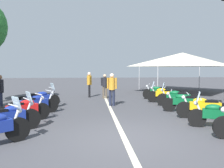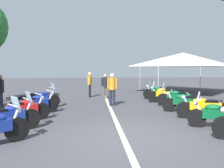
# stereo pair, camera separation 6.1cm
# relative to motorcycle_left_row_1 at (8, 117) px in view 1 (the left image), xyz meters

# --- Properties ---
(ground_plane) EXTENTS (80.00, 80.00, 0.00)m
(ground_plane) POSITION_rel_motorcycle_left_row_1_xyz_m (-0.89, -3.46, -0.47)
(ground_plane) COLOR #424247
(lane_centre_stripe) EXTENTS (13.43, 0.16, 0.01)m
(lane_centre_stripe) POSITION_rel_motorcycle_left_row_1_xyz_m (1.96, -3.46, -0.47)
(lane_centre_stripe) COLOR beige
(lane_centre_stripe) RESTS_ON ground_plane
(motorcycle_left_row_1) EXTENTS (1.19, 1.82, 1.22)m
(motorcycle_left_row_1) POSITION_rel_motorcycle_left_row_1_xyz_m (0.00, 0.00, 0.00)
(motorcycle_left_row_1) COLOR black
(motorcycle_left_row_1) RESTS_ON ground_plane
(motorcycle_left_row_2) EXTENTS (1.29, 1.78, 1.00)m
(motorcycle_left_row_2) POSITION_rel_motorcycle_left_row_1_xyz_m (1.30, -0.06, -0.01)
(motorcycle_left_row_2) COLOR black
(motorcycle_left_row_2) RESTS_ON ground_plane
(motorcycle_left_row_3) EXTENTS (1.33, 1.89, 1.00)m
(motorcycle_left_row_3) POSITION_rel_motorcycle_left_row_1_xyz_m (2.65, -0.13, -0.02)
(motorcycle_left_row_3) COLOR black
(motorcycle_left_row_3) RESTS_ON ground_plane
(motorcycle_left_row_4) EXTENTS (1.15, 1.94, 1.22)m
(motorcycle_left_row_4) POSITION_rel_motorcycle_left_row_1_xyz_m (4.07, -0.00, -0.00)
(motorcycle_left_row_4) COLOR black
(motorcycle_left_row_4) RESTS_ON ground_plane
(motorcycle_right_row_1) EXTENTS (1.01, 1.84, 1.19)m
(motorcycle_right_row_1) POSITION_rel_motorcycle_left_row_1_xyz_m (-0.15, -6.67, -0.02)
(motorcycle_right_row_1) COLOR black
(motorcycle_right_row_1) RESTS_ON ground_plane
(motorcycle_right_row_2) EXTENTS (0.94, 2.09, 1.00)m
(motorcycle_right_row_2) POSITION_rel_motorcycle_left_row_1_xyz_m (1.22, -6.91, -0.01)
(motorcycle_right_row_2) COLOR black
(motorcycle_right_row_2) RESTS_ON ground_plane
(motorcycle_right_row_3) EXTENTS (1.01, 1.96, 0.99)m
(motorcycle_right_row_3) POSITION_rel_motorcycle_left_row_1_xyz_m (2.53, -6.71, -0.02)
(motorcycle_right_row_3) COLOR black
(motorcycle_right_row_3) RESTS_ON ground_plane
(motorcycle_right_row_4) EXTENTS (1.07, 2.05, 1.22)m
(motorcycle_right_row_4) POSITION_rel_motorcycle_left_row_1_xyz_m (3.98, -6.93, -0.00)
(motorcycle_right_row_4) COLOR black
(motorcycle_right_row_4) RESTS_ON ground_plane
(motorcycle_right_row_5) EXTENTS (0.82, 1.98, 1.22)m
(motorcycle_right_row_5) POSITION_rel_motorcycle_left_row_1_xyz_m (5.40, -6.70, -0.00)
(motorcycle_right_row_5) COLOR black
(motorcycle_right_row_5) RESTS_ON ground_plane
(motorcycle_right_row_6) EXTENTS (0.94, 2.03, 1.00)m
(motorcycle_right_row_6) POSITION_rel_motorcycle_left_row_1_xyz_m (6.69, -6.80, -0.02)
(motorcycle_right_row_6) COLOR black
(motorcycle_right_row_6) RESTS_ON ground_plane
(bystander_0) EXTENTS (0.32, 0.53, 1.57)m
(bystander_0) POSITION_rel_motorcycle_left_row_1_xyz_m (7.48, -3.42, 0.44)
(bystander_0) COLOR brown
(bystander_0) RESTS_ON ground_plane
(bystander_1) EXTENTS (0.53, 0.32, 1.70)m
(bystander_1) POSITION_rel_motorcycle_left_row_1_xyz_m (8.15, -2.41, 0.52)
(bystander_1) COLOR black
(bystander_1) RESTS_ON ground_plane
(bystander_2) EXTENTS (0.43, 0.37, 1.66)m
(bystander_2) POSITION_rel_motorcycle_left_row_1_xyz_m (3.86, 1.71, 0.50)
(bystander_2) COLOR #1E2338
(bystander_2) RESTS_ON ground_plane
(bystander_3) EXTENTS (0.32, 0.51, 1.70)m
(bystander_3) POSITION_rel_motorcycle_left_row_1_xyz_m (4.57, -3.62, 0.52)
(bystander_3) COLOR #1E2338
(bystander_3) RESTS_ON ground_plane
(event_tent) EXTENTS (6.42, 6.42, 3.20)m
(event_tent) POSITION_rel_motorcycle_left_row_1_xyz_m (10.39, -9.84, 2.18)
(event_tent) COLOR beige
(event_tent) RESTS_ON ground_plane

